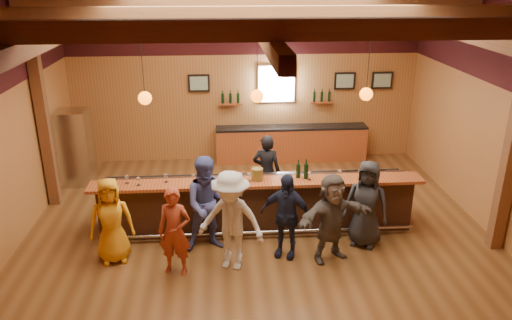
% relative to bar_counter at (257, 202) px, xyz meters
% --- Properties ---
extents(room, '(9.04, 9.00, 4.52)m').
position_rel_bar_counter_xyz_m(room, '(-0.02, -0.09, 2.69)').
color(room, brown).
rests_on(room, ground).
extents(bar_counter, '(6.30, 1.07, 1.11)m').
position_rel_bar_counter_xyz_m(bar_counter, '(0.00, 0.00, 0.00)').
color(bar_counter, black).
rests_on(bar_counter, ground).
extents(back_bar_cabinet, '(4.00, 0.52, 0.95)m').
position_rel_bar_counter_xyz_m(back_bar_cabinet, '(1.18, 3.57, -0.05)').
color(back_bar_cabinet, '#8E3C19').
rests_on(back_bar_cabinet, ground).
extents(window, '(0.95, 0.09, 0.95)m').
position_rel_bar_counter_xyz_m(window, '(0.78, 3.80, 1.53)').
color(window, silver).
rests_on(window, room).
extents(framed_pictures, '(5.35, 0.05, 0.45)m').
position_rel_bar_counter_xyz_m(framed_pictures, '(1.65, 3.79, 1.58)').
color(framed_pictures, black).
rests_on(framed_pictures, room).
extents(wine_shelves, '(3.00, 0.18, 0.30)m').
position_rel_bar_counter_xyz_m(wine_shelves, '(0.78, 3.73, 1.10)').
color(wine_shelves, '#8E3C19').
rests_on(wine_shelves, room).
extents(pendant_lights, '(4.24, 0.24, 1.37)m').
position_rel_bar_counter_xyz_m(pendant_lights, '(-0.02, -0.15, 2.19)').
color(pendant_lights, black).
rests_on(pendant_lights, room).
extents(stainless_fridge, '(0.70, 0.70, 1.80)m').
position_rel_bar_counter_xyz_m(stainless_fridge, '(-4.12, 2.45, 0.38)').
color(stainless_fridge, silver).
rests_on(stainless_fridge, ground).
extents(customer_orange, '(0.84, 0.63, 1.56)m').
position_rel_bar_counter_xyz_m(customer_orange, '(-2.62, -1.09, 0.26)').
color(customer_orange, orange).
rests_on(customer_orange, ground).
extents(customer_redvest, '(0.63, 0.48, 1.55)m').
position_rel_bar_counter_xyz_m(customer_redvest, '(-1.50, -1.55, 0.25)').
color(customer_redvest, '#99361B').
rests_on(customer_redvest, ground).
extents(customer_denim, '(0.96, 0.79, 1.80)m').
position_rel_bar_counter_xyz_m(customer_denim, '(-0.95, -0.82, 0.38)').
color(customer_denim, '#474F8F').
rests_on(customer_denim, ground).
extents(customer_white, '(1.31, 1.02, 1.78)m').
position_rel_bar_counter_xyz_m(customer_white, '(-0.56, -1.47, 0.37)').
color(customer_white, beige).
rests_on(customer_white, ground).
extents(customer_navy, '(1.00, 0.72, 1.58)m').
position_rel_bar_counter_xyz_m(customer_navy, '(0.41, -1.15, 0.27)').
color(customer_navy, '#1A1F35').
rests_on(customer_navy, ground).
extents(customer_brown, '(1.57, 1.01, 1.62)m').
position_rel_bar_counter_xyz_m(customer_brown, '(1.19, -1.33, 0.29)').
color(customer_brown, '#534A42').
rests_on(customer_brown, ground).
extents(customer_dark, '(0.96, 0.84, 1.66)m').
position_rel_bar_counter_xyz_m(customer_dark, '(1.94, -0.87, 0.31)').
color(customer_dark, '#232325').
rests_on(customer_dark, ground).
extents(bartender, '(0.67, 0.51, 1.63)m').
position_rel_bar_counter_xyz_m(bartender, '(0.26, 0.84, 0.29)').
color(bartender, black).
rests_on(bartender, ground).
extents(ice_bucket, '(0.22, 0.22, 0.24)m').
position_rel_bar_counter_xyz_m(ice_bucket, '(-0.02, -0.28, 0.71)').
color(ice_bucket, brown).
rests_on(ice_bucket, bar_counter).
extents(bottle_a, '(0.08, 0.08, 0.36)m').
position_rel_bar_counter_xyz_m(bottle_a, '(0.76, -0.22, 0.73)').
color(bottle_a, black).
rests_on(bottle_a, bar_counter).
extents(bottle_b, '(0.08, 0.08, 0.39)m').
position_rel_bar_counter_xyz_m(bottle_b, '(0.90, -0.27, 0.74)').
color(bottle_b, black).
rests_on(bottle_b, bar_counter).
extents(glass_a, '(0.08, 0.08, 0.17)m').
position_rel_bar_counter_xyz_m(glass_a, '(-2.45, -0.26, 0.71)').
color(glass_a, silver).
rests_on(glass_a, bar_counter).
extents(glass_b, '(0.08, 0.08, 0.17)m').
position_rel_bar_counter_xyz_m(glass_b, '(-2.23, -0.37, 0.71)').
color(glass_b, silver).
rests_on(glass_b, bar_counter).
extents(glass_c, '(0.08, 0.08, 0.18)m').
position_rel_bar_counter_xyz_m(glass_c, '(-1.73, -0.26, 0.71)').
color(glass_c, silver).
rests_on(glass_c, bar_counter).
extents(glass_d, '(0.07, 0.07, 0.17)m').
position_rel_bar_counter_xyz_m(glass_d, '(-1.22, -0.29, 0.71)').
color(glass_d, silver).
rests_on(glass_d, bar_counter).
extents(glass_e, '(0.08, 0.08, 0.18)m').
position_rel_bar_counter_xyz_m(glass_e, '(-0.19, -0.33, 0.72)').
color(glass_e, silver).
rests_on(glass_e, bar_counter).
extents(glass_f, '(0.08, 0.08, 0.17)m').
position_rel_bar_counter_xyz_m(glass_f, '(0.96, -0.35, 0.71)').
color(glass_f, silver).
rests_on(glass_f, bar_counter).
extents(glass_g, '(0.08, 0.08, 0.18)m').
position_rel_bar_counter_xyz_m(glass_g, '(1.55, -0.30, 0.72)').
color(glass_g, silver).
rests_on(glass_g, bar_counter).
extents(glass_h, '(0.09, 0.09, 0.20)m').
position_rel_bar_counter_xyz_m(glass_h, '(1.92, -0.40, 0.73)').
color(glass_h, silver).
rests_on(glass_h, bar_counter).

